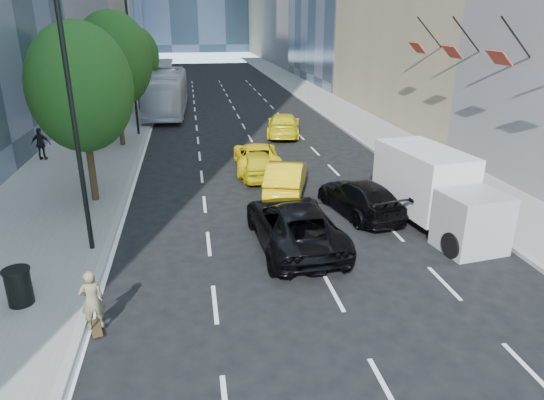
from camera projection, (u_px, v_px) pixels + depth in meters
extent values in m
plane|color=black|center=(301.00, 296.00, 14.14)|extent=(160.00, 160.00, 0.00)
cube|color=slate|center=(117.00, 115.00, 40.42)|extent=(6.00, 120.00, 0.15)
cube|color=slate|center=(336.00, 108.00, 43.36)|extent=(4.00, 120.00, 0.15)
cylinder|color=black|center=(71.00, 103.00, 15.02)|extent=(0.16, 0.16, 10.00)
cylinder|color=black|center=(131.00, 59.00, 31.64)|extent=(0.16, 0.16, 10.00)
cylinder|color=#302212|center=(91.00, 165.00, 20.73)|extent=(0.30, 0.30, 3.15)
ellipsoid|color=#103D12|center=(81.00, 88.00, 19.59)|extent=(4.20, 4.20, 5.25)
cylinder|color=#302212|center=(120.00, 118.00, 29.93)|extent=(0.30, 0.30, 3.38)
ellipsoid|color=#103D12|center=(114.00, 60.00, 28.70)|extent=(4.50, 4.50, 5.62)
cylinder|color=#302212|center=(139.00, 92.00, 42.01)|extent=(0.30, 0.30, 2.93)
ellipsoid|color=#103D12|center=(136.00, 56.00, 40.95)|extent=(3.90, 3.90, 4.88)
cylinder|color=black|center=(153.00, 70.00, 49.12)|extent=(0.14, 0.14, 5.20)
imported|color=black|center=(152.00, 53.00, 48.56)|extent=(2.48, 0.53, 1.00)
cylinder|color=black|center=(516.00, 37.00, 20.85)|extent=(1.75, 0.08, 1.75)
cube|color=#A53726|center=(499.00, 58.00, 21.05)|extent=(0.64, 1.30, 0.64)
cylinder|color=black|center=(466.00, 34.00, 24.54)|extent=(1.75, 0.08, 1.75)
cube|color=#A53726|center=(452.00, 52.00, 24.74)|extent=(0.64, 1.30, 0.64)
cylinder|color=black|center=(429.00, 32.00, 28.23)|extent=(1.75, 0.08, 1.75)
cube|color=#A53726|center=(417.00, 48.00, 28.43)|extent=(0.64, 1.30, 0.64)
imported|color=#6D6544|center=(92.00, 304.00, 12.27)|extent=(0.69, 0.55, 1.64)
imported|color=black|center=(294.00, 224.00, 17.06)|extent=(2.97, 5.95, 1.62)
imported|color=black|center=(360.00, 197.00, 19.90)|extent=(2.85, 5.16, 1.42)
imported|color=#D1C00B|center=(257.00, 164.00, 24.56)|extent=(1.67, 4.05, 1.37)
imported|color=gold|center=(286.00, 177.00, 22.39)|extent=(2.86, 4.82, 1.50)
imported|color=yellow|center=(257.00, 156.00, 25.98)|extent=(2.49, 5.07, 1.39)
imported|color=yellow|center=(283.00, 125.00, 33.33)|extent=(3.16, 5.57, 1.52)
imported|color=silver|center=(167.00, 92.00, 41.04)|extent=(3.40, 12.68, 3.50)
cube|color=#BBBBBB|center=(423.00, 179.00, 19.17)|extent=(2.69, 4.37, 2.42)
cube|color=gray|center=(472.00, 222.00, 16.67)|extent=(2.28, 2.05, 2.06)
cylinder|color=black|center=(453.00, 245.00, 16.29)|extent=(0.43, 0.93, 0.90)
cylinder|color=black|center=(499.00, 238.00, 16.82)|extent=(0.43, 0.93, 0.90)
cylinder|color=black|center=(381.00, 198.00, 20.62)|extent=(0.43, 0.93, 0.90)
cylinder|color=black|center=(420.00, 193.00, 21.14)|extent=(0.43, 0.93, 0.90)
imported|color=black|center=(41.00, 144.00, 26.97)|extent=(1.11, 0.59, 1.81)
cylinder|color=black|center=(19.00, 287.00, 13.34)|extent=(0.68, 0.68, 1.02)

